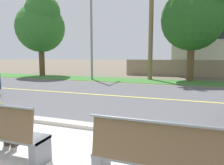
{
  "coord_description": "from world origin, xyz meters",
  "views": [
    {
      "loc": [
        1.66,
        -2.15,
        1.78
      ],
      "look_at": [
        -0.39,
        3.52,
        1.0
      ],
      "focal_mm": 34.0,
      "sensor_mm": 36.0,
      "label": 1
    }
  ],
  "objects_px": {
    "bench_right": "(167,161)",
    "shade_tree_left": "(195,14)",
    "streetlamp": "(92,21)",
    "shade_tree_far_left": "(41,24)"
  },
  "relations": [
    {
      "from": "shade_tree_left",
      "to": "shade_tree_far_left",
      "type": "bearing_deg",
      "value": -177.94
    },
    {
      "from": "shade_tree_far_left",
      "to": "shade_tree_left",
      "type": "xyz_separation_m",
      "value": [
        12.05,
        0.43,
        0.1
      ]
    },
    {
      "from": "streetlamp",
      "to": "shade_tree_far_left",
      "type": "distance_m",
      "value": 5.2
    },
    {
      "from": "bench_right",
      "to": "shade_tree_left",
      "type": "distance_m",
      "value": 13.58
    },
    {
      "from": "shade_tree_far_left",
      "to": "bench_right",
      "type": "bearing_deg",
      "value": -47.16
    },
    {
      "from": "shade_tree_far_left",
      "to": "shade_tree_left",
      "type": "distance_m",
      "value": 12.05
    },
    {
      "from": "bench_right",
      "to": "shade_tree_far_left",
      "type": "height_order",
      "value": "shade_tree_far_left"
    },
    {
      "from": "bench_right",
      "to": "streetlamp",
      "type": "height_order",
      "value": "streetlamp"
    },
    {
      "from": "bench_right",
      "to": "streetlamp",
      "type": "bearing_deg",
      "value": 118.95
    },
    {
      "from": "bench_right",
      "to": "shade_tree_left",
      "type": "bearing_deg",
      "value": 88.12
    }
  ]
}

